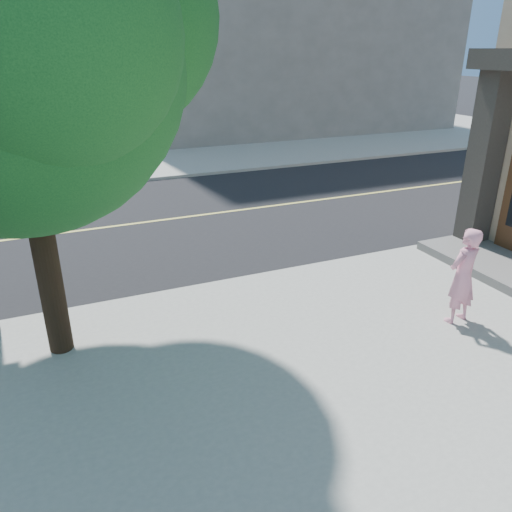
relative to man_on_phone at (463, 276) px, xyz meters
name	(u,v)px	position (x,y,z in m)	size (l,w,h in m)	color
ground	(24,322)	(-6.81, 3.08, -0.95)	(140.00, 140.00, 0.00)	black
road_ew	(25,238)	(-6.81, 7.58, -0.95)	(140.00, 9.00, 0.01)	black
sidewalk_ne	(254,122)	(6.69, 24.58, -0.89)	(29.00, 25.00, 0.12)	#9B9B93
man_on_phone	(463,276)	(0.00, 0.00, 0.00)	(0.61, 0.40, 1.67)	pink
street_tree	(14,19)	(-6.12, 1.77, 3.79)	(5.40, 4.91, 7.17)	black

